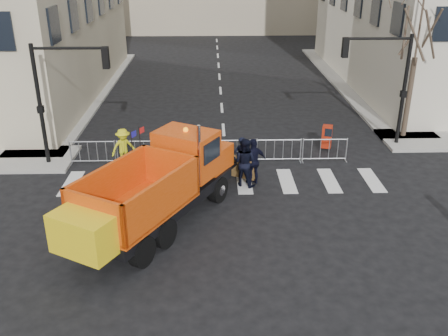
{
  "coord_description": "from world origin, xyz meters",
  "views": [
    {
      "loc": [
        -0.64,
        -13.34,
        9.0
      ],
      "look_at": [
        -0.22,
        2.5,
        1.96
      ],
      "focal_mm": 40.0,
      "sensor_mm": 36.0,
      "label": 1
    }
  ],
  "objects_px": {
    "plow_truck": "(156,186)",
    "cop_b": "(244,162)",
    "worker": "(124,148)",
    "newspaper_box": "(327,137)",
    "cop_a": "(241,157)",
    "cop_c": "(253,161)"
  },
  "relations": [
    {
      "from": "cop_a",
      "to": "cop_c",
      "type": "relative_size",
      "value": 0.9
    },
    {
      "from": "plow_truck",
      "to": "worker",
      "type": "xyz_separation_m",
      "value": [
        -1.93,
        5.02,
        -0.56
      ]
    },
    {
      "from": "cop_a",
      "to": "newspaper_box",
      "type": "relative_size",
      "value": 1.6
    },
    {
      "from": "cop_b",
      "to": "newspaper_box",
      "type": "bearing_deg",
      "value": -109.15
    },
    {
      "from": "newspaper_box",
      "to": "plow_truck",
      "type": "bearing_deg",
      "value": -117.94
    },
    {
      "from": "cop_c",
      "to": "newspaper_box",
      "type": "height_order",
      "value": "cop_c"
    },
    {
      "from": "plow_truck",
      "to": "newspaper_box",
      "type": "bearing_deg",
      "value": -17.07
    },
    {
      "from": "cop_a",
      "to": "cop_c",
      "type": "bearing_deg",
      "value": 98.78
    },
    {
      "from": "cop_a",
      "to": "cop_b",
      "type": "distance_m",
      "value": 0.92
    },
    {
      "from": "plow_truck",
      "to": "cop_a",
      "type": "xyz_separation_m",
      "value": [
        3.15,
        4.14,
        -0.68
      ]
    },
    {
      "from": "worker",
      "to": "newspaper_box",
      "type": "height_order",
      "value": "worker"
    },
    {
      "from": "cop_b",
      "to": "plow_truck",
      "type": "bearing_deg",
      "value": 74.19
    },
    {
      "from": "cop_b",
      "to": "cop_c",
      "type": "xyz_separation_m",
      "value": [
        0.38,
        0.14,
        -0.03
      ]
    },
    {
      "from": "cop_c",
      "to": "newspaper_box",
      "type": "relative_size",
      "value": 1.79
    },
    {
      "from": "cop_c",
      "to": "worker",
      "type": "height_order",
      "value": "cop_c"
    },
    {
      "from": "cop_b",
      "to": "newspaper_box",
      "type": "relative_size",
      "value": 1.85
    },
    {
      "from": "worker",
      "to": "newspaper_box",
      "type": "xyz_separation_m",
      "value": [
        9.36,
        1.95,
        -0.3
      ]
    },
    {
      "from": "newspaper_box",
      "to": "worker",
      "type": "bearing_deg",
      "value": -149.37
    },
    {
      "from": "worker",
      "to": "cop_b",
      "type": "bearing_deg",
      "value": -45.84
    },
    {
      "from": "cop_a",
      "to": "worker",
      "type": "bearing_deg",
      "value": -32.27
    },
    {
      "from": "plow_truck",
      "to": "worker",
      "type": "height_order",
      "value": "plow_truck"
    },
    {
      "from": "plow_truck",
      "to": "cop_b",
      "type": "distance_m",
      "value": 4.6
    }
  ]
}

